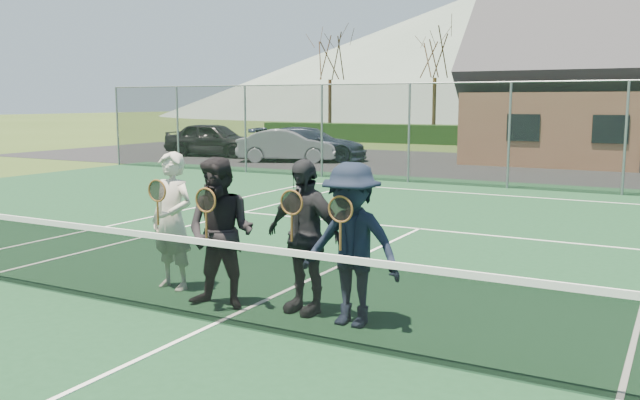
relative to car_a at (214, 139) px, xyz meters
The scene contains 17 objects.
ground 14.46m from the car_a, ahead, with size 220.00×220.00×0.00m, color #324819.
court_surface 23.63m from the car_a, 52.48° to the right, with size 30.00×30.00×0.02m, color #14381E.
tarmac_carpark 10.49m from the car_a, ahead, with size 40.00×12.00×0.01m, color black.
hedge_row 19.57m from the car_a, 42.68° to the left, with size 40.00×1.20×1.10m, color black.
hill_west 77.44m from the car_a, 97.92° to the left, with size 110.00×110.00×18.00m, color slate.
car_a is the anchor object (origin of this frame).
car_b 4.48m from the car_a, 10.90° to the right, with size 1.41×4.05×1.33m, color gray.
car_c 4.92m from the car_a, ahead, with size 1.96×4.82×1.40m, color #1A2235.
court_markings 23.63m from the car_a, 52.48° to the right, with size 11.03×23.83×0.01m.
tennis_net 23.62m from the car_a, 52.48° to the right, with size 11.68×0.08×1.10m.
perimeter_fence 15.33m from the car_a, 19.99° to the right, with size 30.07×0.07×3.02m.
tree_a 15.21m from the car_a, 96.45° to the left, with size 3.20×3.20×7.77m.
tree_b 16.06m from the car_a, 69.31° to the left, with size 3.20×3.20×7.77m.
player_a 22.08m from the car_a, 53.89° to the right, with size 0.69×0.53×1.80m.
player_b 23.01m from the car_a, 52.30° to the right, with size 0.97×0.80×1.80m.
player_c 23.36m from the car_a, 49.98° to the right, with size 1.11×0.60×1.80m.
player_d 23.93m from the car_a, 48.96° to the right, with size 1.17×0.68×1.80m.
Camera 1 is at (4.48, -5.80, 2.46)m, focal length 38.00 mm.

